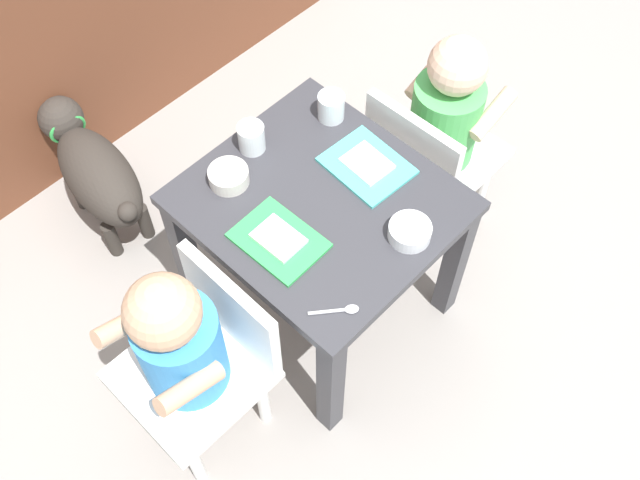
# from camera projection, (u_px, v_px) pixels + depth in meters

# --- Properties ---
(ground_plane) EXTENTS (7.00, 7.00, 0.00)m
(ground_plane) POSITION_uv_depth(u_px,v_px,m) (320.00, 301.00, 1.95)
(ground_plane) COLOR gray
(dining_table) EXTENTS (0.49, 0.53, 0.45)m
(dining_table) POSITION_uv_depth(u_px,v_px,m) (320.00, 223.00, 1.65)
(dining_table) COLOR #333338
(dining_table) RESTS_ON ground
(seated_child_left) EXTENTS (0.28, 0.28, 0.62)m
(seated_child_left) POSITION_uv_depth(u_px,v_px,m) (185.00, 344.00, 1.46)
(seated_child_left) COLOR white
(seated_child_left) RESTS_ON ground
(seated_child_right) EXTENTS (0.28, 0.28, 0.61)m
(seated_child_right) POSITION_uv_depth(u_px,v_px,m) (442.00, 121.00, 1.78)
(seated_child_right) COLOR white
(seated_child_right) RESTS_ON ground
(dog) EXTENTS (0.22, 0.46, 0.29)m
(dog) POSITION_uv_depth(u_px,v_px,m) (94.00, 169.00, 1.94)
(dog) COLOR #332D28
(dog) RESTS_ON ground
(food_tray_left) EXTENTS (0.14, 0.18, 0.02)m
(food_tray_left) POSITION_uv_depth(u_px,v_px,m) (279.00, 240.00, 1.51)
(food_tray_left) COLOR green
(food_tray_left) RESTS_ON dining_table
(food_tray_right) EXTENTS (0.16, 0.19, 0.02)m
(food_tray_right) POSITION_uv_depth(u_px,v_px,m) (367.00, 165.00, 1.62)
(food_tray_right) COLOR #4CC6BC
(food_tray_right) RESTS_ON dining_table
(water_cup_left) EXTENTS (0.06, 0.06, 0.07)m
(water_cup_left) POSITION_uv_depth(u_px,v_px,m) (252.00, 139.00, 1.63)
(water_cup_left) COLOR white
(water_cup_left) RESTS_ON dining_table
(water_cup_right) EXTENTS (0.06, 0.06, 0.06)m
(water_cup_right) POSITION_uv_depth(u_px,v_px,m) (331.00, 108.00, 1.68)
(water_cup_right) COLOR white
(water_cup_right) RESTS_ON dining_table
(cereal_bowl_left_side) EXTENTS (0.09, 0.09, 0.03)m
(cereal_bowl_left_side) POSITION_uv_depth(u_px,v_px,m) (410.00, 231.00, 1.51)
(cereal_bowl_left_side) COLOR white
(cereal_bowl_left_side) RESTS_ON dining_table
(veggie_bowl_near) EXTENTS (0.09, 0.09, 0.03)m
(veggie_bowl_near) POSITION_uv_depth(u_px,v_px,m) (229.00, 176.00, 1.59)
(veggie_bowl_near) COLOR silver
(veggie_bowl_near) RESTS_ON dining_table
(spoon_by_left_tray) EXTENTS (0.08, 0.07, 0.01)m
(spoon_by_left_tray) POSITION_uv_depth(u_px,v_px,m) (339.00, 310.00, 1.43)
(spoon_by_left_tray) COLOR silver
(spoon_by_left_tray) RESTS_ON dining_table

